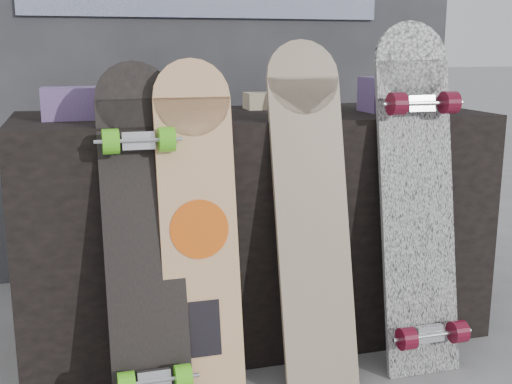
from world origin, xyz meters
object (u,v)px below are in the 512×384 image
object	(u,v)px
vendor_table	(253,225)
longboard_celtic	(311,204)
longboard_geisha	(199,224)
longboard_cascadia	(418,193)
skateboard_dark	(143,234)

from	to	relation	value
vendor_table	longboard_celtic	world-z (taller)	longboard_celtic
vendor_table	longboard_geisha	world-z (taller)	longboard_geisha
longboard_geisha	longboard_cascadia	world-z (taller)	longboard_cascadia
longboard_geisha	longboard_celtic	xyz separation A→B (m)	(0.35, 0.02, 0.03)
longboard_geisha	skateboard_dark	size ratio (longest dim) A/B	1.01
longboard_geisha	longboard_cascadia	xyz separation A→B (m)	(0.70, -0.00, 0.05)
vendor_table	skateboard_dark	size ratio (longest dim) A/B	1.62
vendor_table	longboard_celtic	bearing A→B (deg)	-77.65
longboard_geisha	longboard_cascadia	bearing A→B (deg)	-0.00
vendor_table	skateboard_dark	xyz separation A→B (m)	(-0.43, -0.38, 0.11)
longboard_celtic	vendor_table	bearing A→B (deg)	102.35
longboard_cascadia	longboard_geisha	bearing A→B (deg)	180.00
longboard_geisha	skateboard_dark	world-z (taller)	longboard_geisha
longboard_geisha	longboard_celtic	size ratio (longest dim) A/B	0.95
vendor_table	longboard_geisha	xyz separation A→B (m)	(-0.27, -0.38, 0.12)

